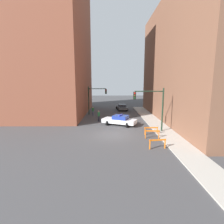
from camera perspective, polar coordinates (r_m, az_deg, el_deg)
ground_plane at (r=20.25m, az=0.53°, el=-7.47°), size 120.00×120.00×0.00m
sidewalk_right at (r=21.26m, az=17.61°, el=-6.93°), size 2.40×44.00×0.12m
building_corner_left at (r=35.89m, az=-20.62°, el=19.37°), size 14.00×20.00×24.73m
building_right at (r=30.77m, az=27.02°, el=14.69°), size 12.00×28.00×18.39m
traffic_light_near at (r=21.38m, az=13.28°, el=2.87°), size 3.64×0.35×5.20m
traffic_light_far at (r=32.41m, az=-5.72°, el=5.09°), size 3.44×0.35×5.20m
police_car at (r=24.57m, az=2.50°, el=-2.65°), size 5.04×3.64×1.52m
parked_car_near at (r=37.75m, az=3.22°, el=1.62°), size 2.54×4.45×1.31m
pedestrian_crossing at (r=26.99m, az=-4.37°, el=-1.25°), size 0.47×0.47×1.66m
pedestrian_corner at (r=31.60m, az=-6.24°, el=0.33°), size 0.47×0.47×1.66m
barrier_front at (r=16.54m, az=14.65°, el=-9.54°), size 1.59×0.36×0.90m
barrier_mid at (r=19.33m, az=12.98°, el=-6.65°), size 1.60×0.23×0.90m
barrier_back at (r=20.64m, az=12.66°, el=-5.59°), size 1.60×0.27×0.90m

